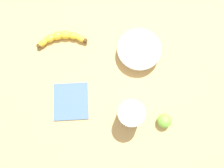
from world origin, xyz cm
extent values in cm
cube|color=tan|center=(0.00, 0.00, 1.50)|extent=(120.00, 120.00, 3.00)
ellipsoid|color=yellow|center=(6.76, -15.26, 4.64)|extent=(5.22, 4.67, 2.47)
ellipsoid|color=yellow|center=(9.49, -16.69, 4.64)|extent=(5.36, 4.34, 2.88)
ellipsoid|color=yellow|center=(12.48, -17.45, 4.64)|extent=(5.01, 3.84, 3.28)
ellipsoid|color=yellow|center=(15.57, -17.47, 4.64)|extent=(4.98, 3.79, 3.28)
ellipsoid|color=yellow|center=(18.57, -16.76, 4.64)|extent=(5.34, 4.30, 2.88)
ellipsoid|color=yellow|center=(21.31, -15.35, 4.64)|extent=(5.23, 4.64, 2.47)
sphere|color=#513819|center=(5.05, -14.07, 4.64)|extent=(1.92, 1.92, 1.92)
sphere|color=#513819|center=(23.05, -14.19, 4.64)|extent=(1.92, 1.92, 1.92)
cylinder|color=silver|center=(-7.83, 16.72, 9.17)|extent=(8.73, 8.73, 12.34)
cylinder|color=#A7C98D|center=(-7.83, 16.72, 8.50)|extent=(8.23, 8.23, 10.49)
cylinder|color=white|center=(-14.93, -6.99, 5.41)|extent=(14.29, 14.29, 4.82)
torus|color=white|center=(-14.93, -6.99, 7.22)|extent=(16.73, 16.73, 1.20)
sphere|color=#75C142|center=(-19.94, 20.31, 5.54)|extent=(5.08, 5.08, 5.08)
cube|color=slate|center=(12.83, 8.78, 3.30)|extent=(13.83, 14.71, 0.60)
camera|label=1|loc=(-0.99, 21.48, 83.52)|focal=34.79mm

